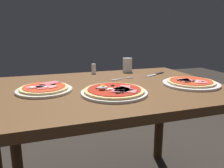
% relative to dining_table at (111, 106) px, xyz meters
% --- Properties ---
extents(dining_table, '(1.20, 0.88, 0.75)m').
position_rel_dining_table_xyz_m(dining_table, '(0.00, 0.00, 0.00)').
color(dining_table, brown).
rests_on(dining_table, ground).
extents(pizza_foreground, '(0.31, 0.31, 0.05)m').
position_rel_dining_table_xyz_m(pizza_foreground, '(-0.04, -0.15, 0.12)').
color(pizza_foreground, white).
rests_on(pizza_foreground, dining_table).
extents(pizza_across_left, '(0.27, 0.27, 0.03)m').
position_rel_dining_table_xyz_m(pizza_across_left, '(-0.34, 0.01, 0.12)').
color(pizza_across_left, silver).
rests_on(pizza_across_left, dining_table).
extents(pizza_across_right, '(0.30, 0.30, 0.03)m').
position_rel_dining_table_xyz_m(pizza_across_right, '(0.42, -0.11, 0.12)').
color(pizza_across_right, white).
rests_on(pizza_across_right, dining_table).
extents(water_glass_near, '(0.07, 0.07, 0.10)m').
position_rel_dining_table_xyz_m(water_glass_near, '(0.24, 0.36, 0.15)').
color(water_glass_near, silver).
rests_on(water_glass_near, dining_table).
extents(fork, '(0.16, 0.06, 0.00)m').
position_rel_dining_table_xyz_m(fork, '(0.11, 0.14, 0.11)').
color(fork, silver).
rests_on(fork, dining_table).
extents(knife, '(0.18, 0.11, 0.01)m').
position_rel_dining_table_xyz_m(knife, '(0.39, 0.21, 0.12)').
color(knife, silver).
rests_on(knife, dining_table).
extents(salt_shaker, '(0.03, 0.03, 0.07)m').
position_rel_dining_table_xyz_m(salt_shaker, '(0.00, 0.37, 0.15)').
color(salt_shaker, white).
rests_on(salt_shaker, dining_table).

